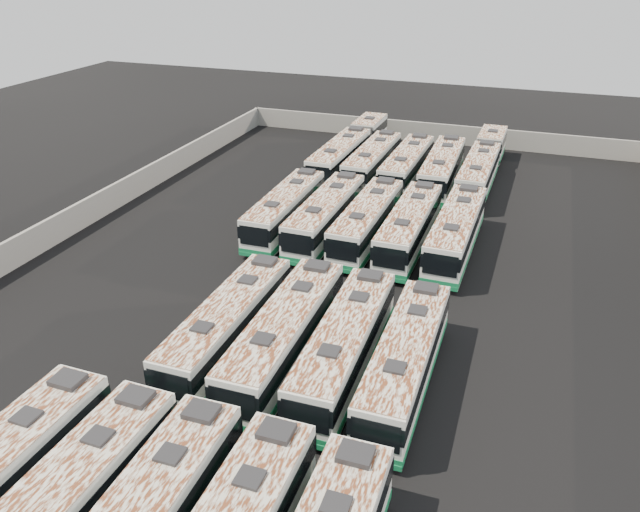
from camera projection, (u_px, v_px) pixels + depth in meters
The scene contains 16 objects.
ground at pixel (334, 289), 41.58m from camera, with size 140.00×140.00×0.00m, color black.
perimeter_wall at pixel (334, 275), 41.09m from camera, with size 45.20×73.20×2.20m.
bus_midfront_left at pixel (228, 325), 34.50m from camera, with size 2.59×12.14×3.42m.
bus_midfront_center at pixel (285, 335), 33.46m from camera, with size 2.80×12.64×3.56m.
bus_midfront_right at pixel (345, 346), 32.64m from camera, with size 2.84×12.35×3.47m.
bus_midfront_far_right at pixel (405, 361), 31.56m from camera, with size 2.63×12.06×3.40m.
bus_midback_far_left at pixel (285, 210), 49.38m from camera, with size 2.72×12.07×3.39m.
bus_midback_left at pixel (326, 215), 48.26m from camera, with size 2.68×12.34×3.47m.
bus_midback_center at pixel (367, 221), 47.32m from camera, with size 2.75×12.17×3.42m.
bus_midback_right at pixel (409, 227), 46.29m from camera, with size 2.66×12.23×3.44m.
bus_midback_far_right at pixel (456, 232), 45.42m from camera, with size 2.82×12.50×3.51m.
bus_back_far_left at pixel (350, 148), 63.83m from camera, with size 2.90×19.36×3.51m.
bus_back_left at pixel (372, 162), 60.03m from camera, with size 2.76×12.26×3.44m.
bus_back_center at pixel (407, 166), 58.89m from camera, with size 2.81×12.33×3.46m.
bus_back_right at pixel (442, 169), 57.95m from camera, with size 2.91×12.59×3.53m.
bus_back_far_right at pixel (483, 164), 59.61m from camera, with size 2.85×18.83×3.41m.
Camera 1 is at (11.31, -34.32, 20.70)m, focal length 35.00 mm.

